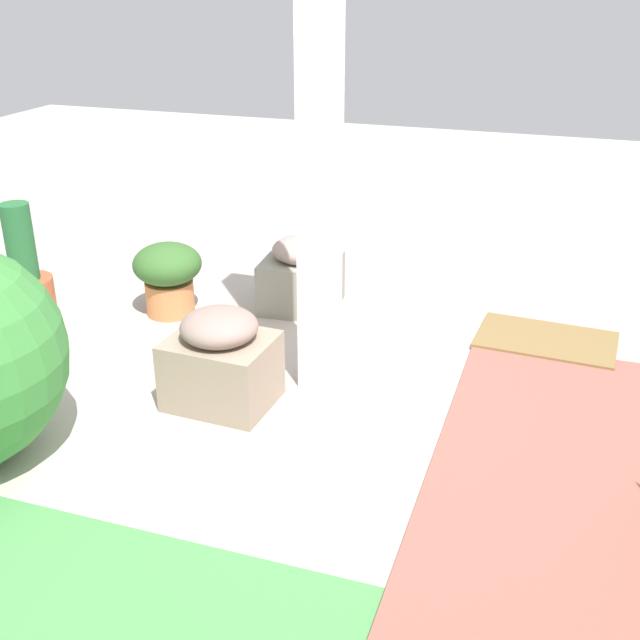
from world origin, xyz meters
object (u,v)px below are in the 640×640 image
porch_pillar (320,125)px  terracotta_pot_broad (168,274)px  stone_planter_mid (221,360)px  doormat (546,341)px  terracotta_pot_tall (26,277)px  stone_planter_nearest (301,276)px

porch_pillar → terracotta_pot_broad: (0.98, -0.46, -0.89)m
stone_planter_mid → terracotta_pot_broad: 0.99m
stone_planter_mid → doormat: bearing=-141.3°
terracotta_pot_broad → terracotta_pot_tall: (0.67, 0.26, -0.01)m
stone_planter_nearest → terracotta_pot_tall: size_ratio=0.69×
stone_planter_mid → doormat: size_ratio=0.67×
terracotta_pot_broad → terracotta_pot_tall: 0.72m
terracotta_pot_tall → stone_planter_mid: bearing=159.8°
stone_planter_nearest → terracotta_pot_tall: 1.41m
porch_pillar → terracotta_pot_tall: bearing=-6.6°
porch_pillar → stone_planter_mid: size_ratio=5.10×
porch_pillar → terracotta_pot_tall: size_ratio=3.70×
stone_planter_nearest → stone_planter_mid: 1.04m
porch_pillar → doormat: (-0.92, -0.70, -1.10)m
stone_planter_nearest → terracotta_pot_tall: bearing=23.2°
terracotta_pot_broad → terracotta_pot_tall: terracotta_pot_tall is taller
stone_planter_mid → terracotta_pot_tall: 1.41m
terracotta_pot_broad → terracotta_pot_tall: bearing=21.3°
terracotta_pot_tall → doormat: size_ratio=0.93×
stone_planter_nearest → terracotta_pot_tall: (1.30, 0.56, 0.03)m
stone_planter_mid → terracotta_pot_tall: bearing=-20.2°
stone_planter_mid → porch_pillar: bearing=-138.3°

